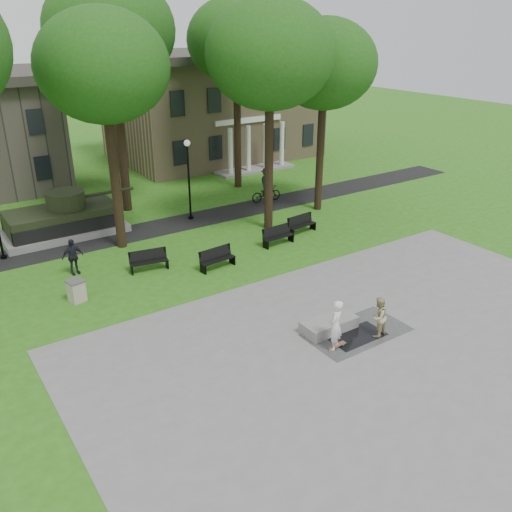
% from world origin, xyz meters
% --- Properties ---
extents(ground, '(120.00, 120.00, 0.00)m').
position_xyz_m(ground, '(0.00, 0.00, 0.00)').
color(ground, '#2C5C15').
rests_on(ground, ground).
extents(plaza, '(22.00, 16.00, 0.02)m').
position_xyz_m(plaza, '(0.00, -5.00, 0.01)').
color(plaza, gray).
rests_on(plaza, ground).
extents(footpath, '(44.00, 2.60, 0.01)m').
position_xyz_m(footpath, '(0.00, 12.00, 0.01)').
color(footpath, black).
rests_on(footpath, ground).
extents(building_right, '(17.00, 12.00, 8.60)m').
position_xyz_m(building_right, '(10.00, 26.00, 4.34)').
color(building_right, '#9E8460').
rests_on(building_right, ground).
extents(tree_1, '(6.20, 6.20, 11.63)m').
position_xyz_m(tree_1, '(-4.50, 10.50, 8.95)').
color(tree_1, black).
rests_on(tree_1, ground).
extents(tree_2, '(6.60, 6.60, 12.16)m').
position_xyz_m(tree_2, '(3.50, 8.50, 9.32)').
color(tree_2, black).
rests_on(tree_2, ground).
extents(tree_3, '(6.00, 6.00, 11.19)m').
position_xyz_m(tree_3, '(8.00, 9.50, 8.60)').
color(tree_3, black).
rests_on(tree_3, ground).
extents(tree_4, '(7.20, 7.20, 13.50)m').
position_xyz_m(tree_4, '(-2.00, 16.00, 10.39)').
color(tree_4, black).
rests_on(tree_4, ground).
extents(tree_5, '(6.40, 6.40, 12.44)m').
position_xyz_m(tree_5, '(6.50, 16.50, 9.67)').
color(tree_5, black).
rests_on(tree_5, ground).
extents(lamp_mid, '(0.36, 0.36, 4.73)m').
position_xyz_m(lamp_mid, '(0.50, 12.30, 2.79)').
color(lamp_mid, black).
rests_on(lamp_mid, ground).
extents(lamp_right, '(0.36, 0.36, 4.73)m').
position_xyz_m(lamp_right, '(10.50, 12.30, 2.79)').
color(lamp_right, black).
rests_on(lamp_right, ground).
extents(tank_monument, '(7.45, 3.40, 2.40)m').
position_xyz_m(tank_monument, '(-6.46, 14.00, 0.86)').
color(tank_monument, gray).
rests_on(tank_monument, ground).
extents(puddle, '(2.20, 1.20, 0.00)m').
position_xyz_m(puddle, '(-0.44, -2.90, 0.02)').
color(puddle, black).
rests_on(puddle, plaza).
extents(concrete_block, '(2.20, 1.01, 0.45)m').
position_xyz_m(concrete_block, '(-1.01, -1.96, 0.24)').
color(concrete_block, gray).
rests_on(concrete_block, plaza).
extents(skateboard, '(0.79, 0.24, 0.07)m').
position_xyz_m(skateboard, '(-1.55, -3.02, 0.06)').
color(skateboard, brown).
rests_on(skateboard, plaza).
extents(skateboarder, '(0.84, 0.77, 1.93)m').
position_xyz_m(skateboarder, '(-1.70, -3.03, 0.98)').
color(skateboarder, silver).
rests_on(skateboarder, plaza).
extents(friend_watching, '(0.90, 0.78, 1.59)m').
position_xyz_m(friend_watching, '(0.22, -3.26, 0.82)').
color(friend_watching, tan).
rests_on(friend_watching, plaza).
extents(pedestrian_walker, '(1.07, 0.56, 1.74)m').
position_xyz_m(pedestrian_walker, '(-7.58, 8.55, 0.87)').
color(pedestrian_walker, black).
rests_on(pedestrian_walker, ground).
extents(cyclist, '(2.12, 1.23, 2.24)m').
position_xyz_m(cyclist, '(6.19, 12.58, 0.92)').
color(cyclist, black).
rests_on(cyclist, ground).
extents(park_bench_0, '(1.85, 0.83, 1.00)m').
position_xyz_m(park_bench_0, '(-4.53, 6.98, 0.52)').
color(park_bench_0, black).
rests_on(park_bench_0, ground).
extents(park_bench_1, '(1.83, 0.69, 1.00)m').
position_xyz_m(park_bench_1, '(-1.71, 5.38, 0.52)').
color(park_bench_1, black).
rests_on(park_bench_1, ground).
extents(park_bench_2, '(1.82, 0.60, 1.00)m').
position_xyz_m(park_bench_2, '(2.45, 6.17, 0.52)').
color(park_bench_2, black).
rests_on(park_bench_2, ground).
extents(park_bench_3, '(1.84, 0.71, 1.00)m').
position_xyz_m(park_bench_3, '(4.58, 6.85, 0.52)').
color(park_bench_3, black).
rests_on(park_bench_3, ground).
extents(trash_bin, '(0.79, 0.79, 0.96)m').
position_xyz_m(trash_bin, '(-8.29, 5.81, 0.49)').
color(trash_bin, '#B1AA92').
rests_on(trash_bin, ground).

